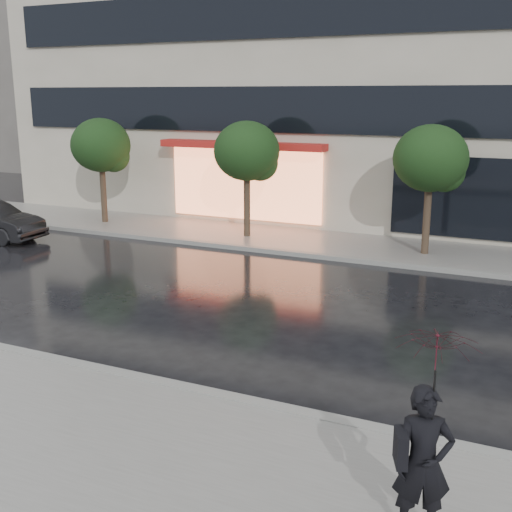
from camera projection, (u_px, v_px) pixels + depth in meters
The scene contains 10 objects.
ground at pixel (161, 360), 11.98m from camera, with size 120.00×120.00×0.00m, color black.
sidewalk_near at pixel (35, 440), 9.11m from camera, with size 60.00×4.50×0.12m, color slate.
sidewalk_far at pixel (333, 244), 20.99m from camera, with size 60.00×3.50×0.12m, color slate.
curb_near at pixel (129, 377), 11.09m from camera, with size 60.00×0.25×0.14m, color gray.
curb_far at pixel (315, 256), 19.45m from camera, with size 60.00×0.25×0.14m, color gray.
bg_building_left at pixel (23, 77), 44.78m from camera, with size 14.00×10.00×12.00m, color #59544F.
tree_far_west at pixel (103, 147), 23.73m from camera, with size 2.20×2.20×3.99m.
tree_mid_west at pixel (249, 153), 21.29m from camera, with size 2.20×2.20×3.99m.
tree_mid_east at pixel (433, 161), 18.85m from camera, with size 2.20×2.20×3.99m.
pedestrian_with_umbrella at pixel (430, 410), 6.69m from camera, with size 1.13×1.14×2.37m.
Camera 1 is at (6.29, -9.37, 4.82)m, focal length 45.00 mm.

